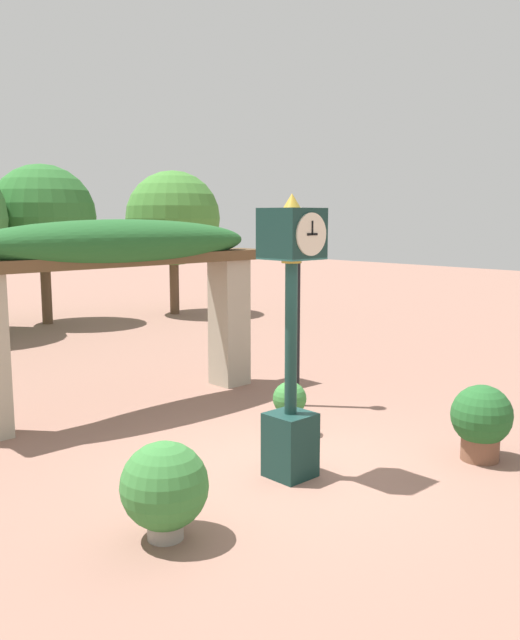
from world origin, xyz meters
TOP-DOWN VIEW (x-y plane):
  - ground_plane at (0.00, 0.00)m, footprint 60.00×60.00m
  - pedestal_clock at (-0.18, -0.24)m, footprint 0.55×0.60m
  - pergola at (0.00, 3.49)m, footprint 5.44×1.13m
  - potted_plant_near_left at (1.88, -1.47)m, footprint 0.74×0.74m
  - potted_plant_near_right at (-2.11, -0.51)m, footprint 0.82×0.82m
  - potted_plant_far_left at (0.89, 0.80)m, footprint 0.46×0.46m
  - lamp_post at (1.99, 1.72)m, footprint 0.25×0.25m

SIDE VIEW (x-z plane):
  - ground_plane at x=0.00m, z-range 0.00..0.00m
  - potted_plant_far_left at x=0.89m, z-range 0.01..0.74m
  - potted_plant_near_right at x=-2.11m, z-range 0.04..0.96m
  - potted_plant_near_left at x=1.88m, z-range 0.04..0.97m
  - pedestal_clock at x=-0.18m, z-range 0.02..3.21m
  - lamp_post at x=1.99m, z-range 0.41..3.50m
  - pergola at x=0.00m, z-range 0.75..3.65m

